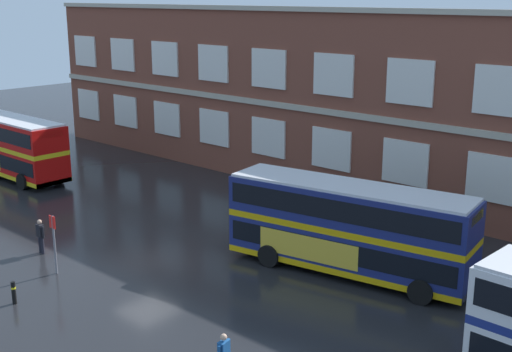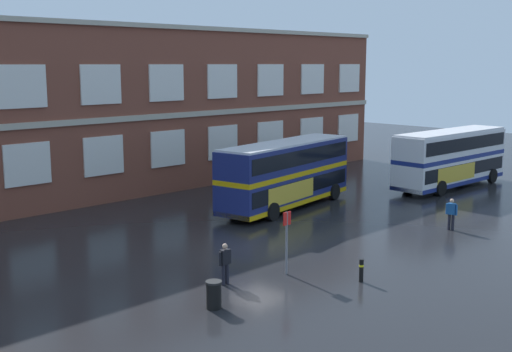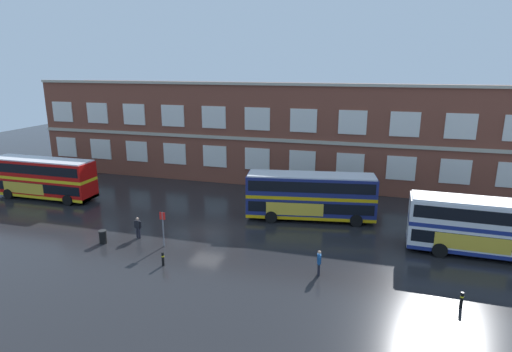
{
  "view_description": "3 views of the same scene",
  "coord_description": "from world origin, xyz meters",
  "px_view_note": "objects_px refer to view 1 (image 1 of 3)",
  "views": [
    {
      "loc": [
        23.65,
        -18.36,
        12.06
      ],
      "look_at": [
        4.89,
        2.23,
        4.58
      ],
      "focal_mm": 47.74,
      "sensor_mm": 36.0,
      "label": 1
    },
    {
      "loc": [
        -21.33,
        -21.32,
        8.76
      ],
      "look_at": [
        2.81,
        2.96,
        2.84
      ],
      "focal_mm": 45.66,
      "sensor_mm": 36.0,
      "label": 2
    },
    {
      "loc": [
        12.92,
        -29.56,
        13.16
      ],
      "look_at": [
        3.23,
        3.46,
        4.04
      ],
      "focal_mm": 29.62,
      "sensor_mm": 36.0,
      "label": 3
    }
  ],
  "objects_px": {
    "double_decker_near": "(8,145)",
    "double_decker_middle": "(348,227)",
    "bus_stand_flag": "(54,239)",
    "safety_bollard_west": "(14,292)",
    "waiting_passenger": "(41,235)"
  },
  "relations": [
    {
      "from": "double_decker_near",
      "to": "bus_stand_flag",
      "type": "distance_m",
      "value": 18.76
    },
    {
      "from": "double_decker_middle",
      "to": "double_decker_near",
      "type": "bearing_deg",
      "value": -176.65
    },
    {
      "from": "double_decker_middle",
      "to": "waiting_passenger",
      "type": "xyz_separation_m",
      "value": [
        -12.19,
        -7.91,
        -1.22
      ]
    },
    {
      "from": "safety_bollard_west",
      "to": "double_decker_middle",
      "type": "bearing_deg",
      "value": 55.15
    },
    {
      "from": "double_decker_near",
      "to": "waiting_passenger",
      "type": "distance_m",
      "value": 15.99
    },
    {
      "from": "double_decker_near",
      "to": "waiting_passenger",
      "type": "relative_size",
      "value": 6.47
    },
    {
      "from": "double_decker_near",
      "to": "bus_stand_flag",
      "type": "bearing_deg",
      "value": -22.63
    },
    {
      "from": "double_decker_near",
      "to": "double_decker_middle",
      "type": "height_order",
      "value": "same"
    },
    {
      "from": "double_decker_middle",
      "to": "safety_bollard_west",
      "type": "height_order",
      "value": "double_decker_middle"
    },
    {
      "from": "double_decker_near",
      "to": "bus_stand_flag",
      "type": "xyz_separation_m",
      "value": [
        17.31,
        -7.22,
        -0.51
      ]
    },
    {
      "from": "double_decker_middle",
      "to": "bus_stand_flag",
      "type": "distance_m",
      "value": 12.95
    },
    {
      "from": "bus_stand_flag",
      "to": "double_decker_middle",
      "type": "bearing_deg",
      "value": 42.74
    },
    {
      "from": "double_decker_middle",
      "to": "bus_stand_flag",
      "type": "relative_size",
      "value": 4.18
    },
    {
      "from": "double_decker_near",
      "to": "double_decker_middle",
      "type": "bearing_deg",
      "value": 3.35
    },
    {
      "from": "double_decker_near",
      "to": "double_decker_middle",
      "type": "distance_m",
      "value": 26.86
    }
  ]
}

